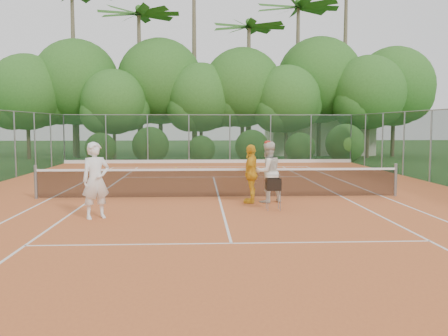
% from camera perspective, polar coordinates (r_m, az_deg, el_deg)
% --- Properties ---
extents(ground, '(120.00, 120.00, 0.00)m').
position_cam_1_polar(ground, '(16.49, -0.59, -3.45)').
color(ground, '#204518').
rests_on(ground, ground).
extents(clay_court, '(18.00, 36.00, 0.02)m').
position_cam_1_polar(clay_court, '(16.49, -0.59, -3.41)').
color(clay_court, '#C6612D').
rests_on(clay_court, ground).
extents(club_building, '(8.00, 5.00, 3.00)m').
position_cam_1_polar(club_building, '(41.45, 10.63, 3.64)').
color(club_building, beige).
rests_on(club_building, ground).
extents(tennis_net, '(11.97, 0.10, 1.10)m').
position_cam_1_polar(tennis_net, '(16.42, -0.59, -1.61)').
color(tennis_net, gray).
rests_on(tennis_net, clay_court).
extents(player_white, '(0.85, 0.77, 1.96)m').
position_cam_1_polar(player_white, '(13.12, -14.44, -1.38)').
color(player_white, white).
rests_on(player_white, clay_court).
extents(player_center_grp, '(1.13, 1.03, 1.91)m').
position_cam_1_polar(player_center_grp, '(15.40, 5.00, -0.45)').
color(player_center_grp, silver).
rests_on(player_center_grp, clay_court).
extents(player_yellow, '(0.64, 1.12, 1.79)m').
position_cam_1_polar(player_yellow, '(15.29, 3.11, -0.66)').
color(player_yellow, yellow).
rests_on(player_yellow, clay_court).
extents(ball_hopper, '(0.39, 0.39, 0.89)m').
position_cam_1_polar(ball_hopper, '(14.06, 5.66, -1.95)').
color(ball_hopper, gray).
rests_on(ball_hopper, clay_court).
extents(stray_ball_a, '(0.07, 0.07, 0.07)m').
position_cam_1_polar(stray_ball_a, '(27.61, -2.73, 0.07)').
color(stray_ball_a, '#CDDA32').
rests_on(stray_ball_a, clay_court).
extents(stray_ball_b, '(0.07, 0.07, 0.07)m').
position_cam_1_polar(stray_ball_b, '(27.41, -5.52, 0.02)').
color(stray_ball_b, yellow).
rests_on(stray_ball_b, clay_court).
extents(stray_ball_c, '(0.07, 0.07, 0.07)m').
position_cam_1_polar(stray_ball_c, '(25.09, 2.66, -0.43)').
color(stray_ball_c, '#DCEF37').
rests_on(stray_ball_c, clay_court).
extents(court_markings, '(11.03, 23.83, 0.01)m').
position_cam_1_polar(court_markings, '(16.49, -0.59, -3.37)').
color(court_markings, white).
rests_on(court_markings, clay_court).
extents(fence_back, '(18.07, 0.07, 3.00)m').
position_cam_1_polar(fence_back, '(31.32, -1.67, 3.35)').
color(fence_back, '#19381E').
rests_on(fence_back, clay_court).
extents(tropical_treeline, '(32.10, 8.49, 15.03)m').
position_cam_1_polar(tropical_treeline, '(36.68, 0.41, 9.21)').
color(tropical_treeline, brown).
rests_on(tropical_treeline, ground).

